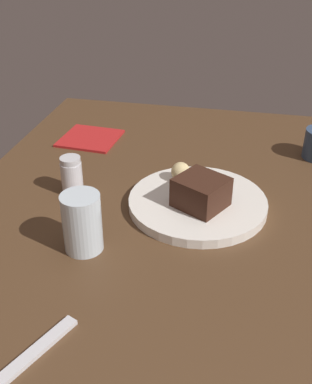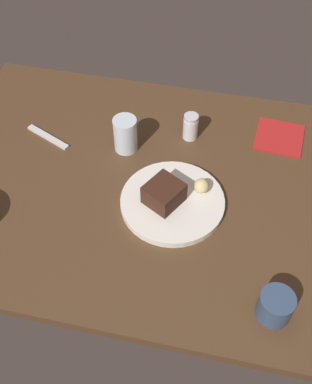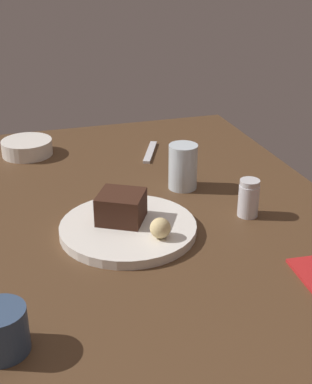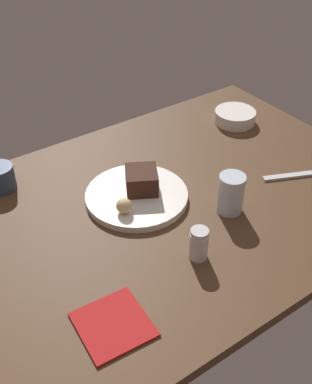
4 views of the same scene
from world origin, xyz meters
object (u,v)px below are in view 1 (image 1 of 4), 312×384
Objects in this scene: bread_roll at (181,172)px; salt_shaker at (72,176)px; water_glass at (82,223)px; chocolate_cake_slice at (201,192)px; dessert_plate at (198,203)px; folded_napkin at (90,138)px; dessert_spoon at (32,355)px.

bread_roll is 21.99cm from salt_shaker.
bread_roll is 0.49× the size of salt_shaker.
chocolate_cake_slice is at bearing -50.75° from water_glass.
dessert_plate is 2.57× the size of water_glass.
water_glass is at bearing 151.55° from bread_roll.
bread_roll is at bearing -28.45° from water_glass.
folded_napkin is at bearing 48.60° from chocolate_cake_slice.
chocolate_cake_slice reaches higher than dessert_plate.
bread_roll is at bearing 34.22° from dessert_plate.
folded_napkin is at bearing 50.16° from dessert_plate.
chocolate_cake_slice reaches higher than bread_roll.
folded_napkin is (18.90, 26.09, -3.50)cm from bread_roll.
folded_napkin is (27.64, 31.35, -4.40)cm from chocolate_cake_slice.
salt_shaker is 18.90cm from water_glass.
chocolate_cake_slice is at bearing -131.40° from folded_napkin.
folded_napkin is (42.29, 13.42, -4.91)cm from water_glass.
bread_roll is (8.74, 5.26, -0.90)cm from chocolate_cake_slice.
dessert_spoon is at bearing 155.89° from chocolate_cake_slice.
chocolate_cake_slice is at bearing -160.25° from dessert_plate.
salt_shaker is at bearing 107.14° from bread_roll.
chocolate_cake_slice is 0.82× the size of water_glass.
water_glass is 23.70cm from dessert_spoon.
salt_shaker is at bearing -168.69° from folded_napkin.
chocolate_cake_slice is 42.03cm from folded_napkin.
bread_roll is at bearing -72.86° from salt_shaker.
salt_shaker reaches higher than dessert_plate.
salt_shaker is at bearing 26.26° from water_glass.
dessert_plate is 3.11× the size of chocolate_cake_slice.
dessert_spoon is at bearing -177.52° from water_glass.
dessert_plate is at bearing -145.78° from bread_roll.
dessert_plate is at bearing 1.85° from dessert_spoon.
salt_shaker reaches higher than folded_napkin.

